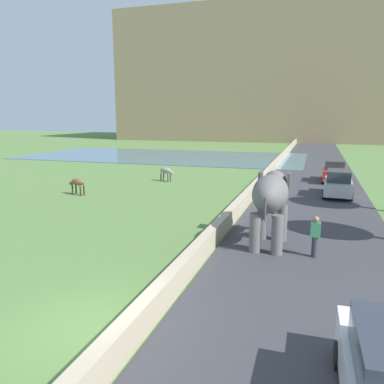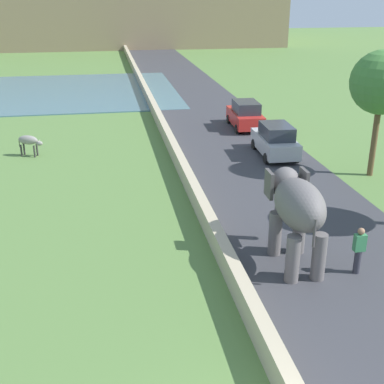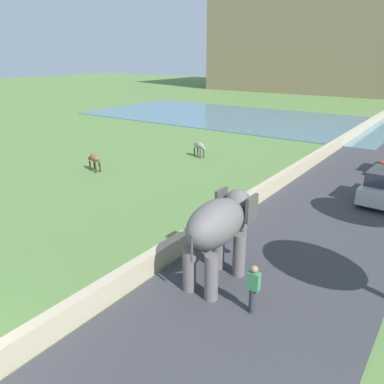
{
  "view_description": "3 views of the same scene",
  "coord_description": "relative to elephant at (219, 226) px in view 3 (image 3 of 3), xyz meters",
  "views": [
    {
      "loc": [
        5.03,
        -7.69,
        5.24
      ],
      "look_at": [
        -0.65,
        10.1,
        1.57
      ],
      "focal_mm": 36.17,
      "sensor_mm": 36.0,
      "label": 1
    },
    {
      "loc": [
        -2.39,
        -6.26,
        8.5
      ],
      "look_at": [
        0.42,
        9.79,
        1.97
      ],
      "focal_mm": 47.77,
      "sensor_mm": 36.0,
      "label": 2
    },
    {
      "loc": [
        9.33,
        -2.27,
        7.38
      ],
      "look_at": [
        0.1,
        10.97,
        1.61
      ],
      "focal_mm": 36.44,
      "sensor_mm": 36.0,
      "label": 3
    }
  ],
  "objects": [
    {
      "name": "lake",
      "position": [
        -17.43,
        32.22,
        -2.0
      ],
      "size": [
        36.0,
        18.0,
        0.08
      ],
      "primitive_type": "cube",
      "color": "slate",
      "rests_on": "ground"
    },
    {
      "name": "elephant",
      "position": [
        0.0,
        0.0,
        0.0
      ],
      "size": [
        1.44,
        3.47,
        2.99
      ],
      "color": "#605B5B",
      "rests_on": "ground"
    },
    {
      "name": "road_surface",
      "position": [
        1.57,
        12.23,
        -2.01
      ],
      "size": [
        7.0,
        120.0,
        0.06
      ],
      "primitive_type": "cube",
      "color": "#38383D",
      "rests_on": "ground"
    },
    {
      "name": "barrier_wall",
      "position": [
        -2.23,
        10.23,
        -1.64
      ],
      "size": [
        0.4,
        110.0,
        0.79
      ],
      "primitive_type": "cube",
      "color": "tan",
      "rests_on": "ground"
    },
    {
      "name": "car_silver",
      "position": [
        3.14,
        11.25,
        -1.14
      ],
      "size": [
        1.92,
        4.07,
        1.8
      ],
      "color": "#B7B7BC",
      "rests_on": "ground"
    },
    {
      "name": "cow_brown",
      "position": [
        -13.59,
        6.63,
        -1.2
      ],
      "size": [
        1.42,
        0.69,
        1.15
      ],
      "color": "brown",
      "rests_on": "ground"
    },
    {
      "name": "person_beside_elephant",
      "position": [
        1.78,
        -0.98,
        -1.16
      ],
      "size": [
        0.36,
        0.22,
        1.63
      ],
      "color": "#33333D",
      "rests_on": "ground"
    },
    {
      "name": "cow_grey",
      "position": [
        -9.9,
        13.6,
        -1.2
      ],
      "size": [
        1.41,
        0.82,
        1.15
      ],
      "color": "gray",
      "rests_on": "ground"
    }
  ]
}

